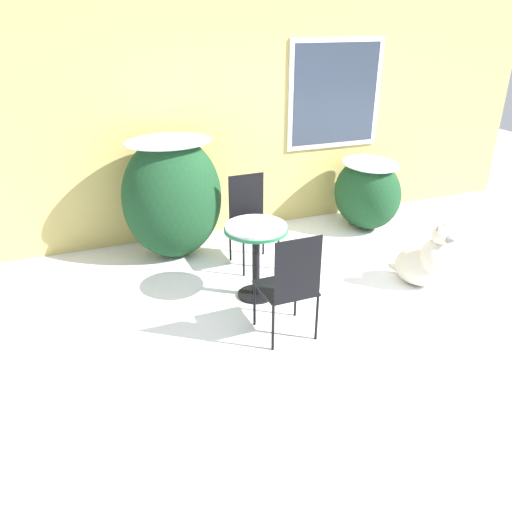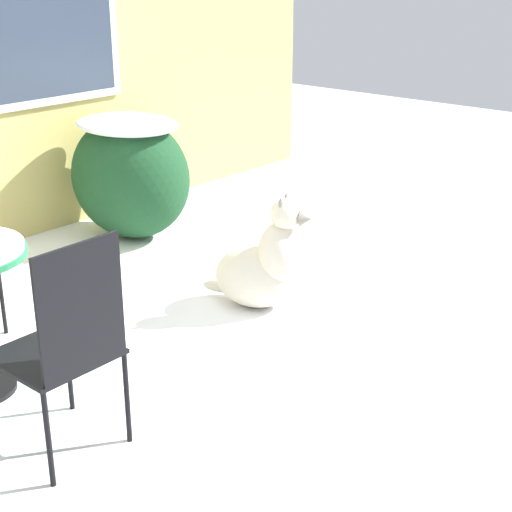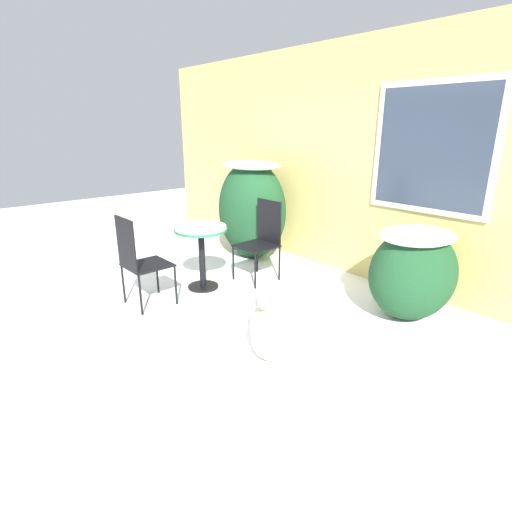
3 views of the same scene
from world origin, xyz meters
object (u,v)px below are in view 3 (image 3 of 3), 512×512
object	(u,v)px
patio_chair_near_table	(262,238)
patio_chair_far_side	(139,259)
patio_table	(201,239)
dog	(274,331)

from	to	relation	value
patio_chair_near_table	patio_chair_far_side	bearing A→B (deg)	-100.09
patio_chair_near_table	patio_chair_far_side	xyz separation A→B (m)	(-0.23, -1.55, 0.00)
patio_table	dog	xyz separation A→B (m)	(1.71, -0.43, -0.35)
patio_chair_far_side	dog	bearing A→B (deg)	-168.73
patio_chair_far_side	dog	distance (m)	1.77
patio_table	patio_chair_far_side	world-z (taller)	patio_chair_far_side
patio_table	patio_chair_near_table	world-z (taller)	patio_chair_near_table
patio_chair_far_side	dog	world-z (taller)	patio_chair_far_side
patio_chair_near_table	dog	size ratio (longest dim) A/B	1.38
patio_chair_near_table	patio_table	bearing A→B (deg)	-108.74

